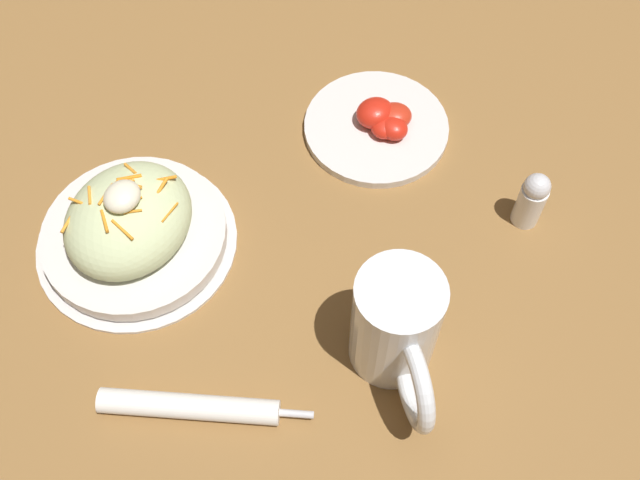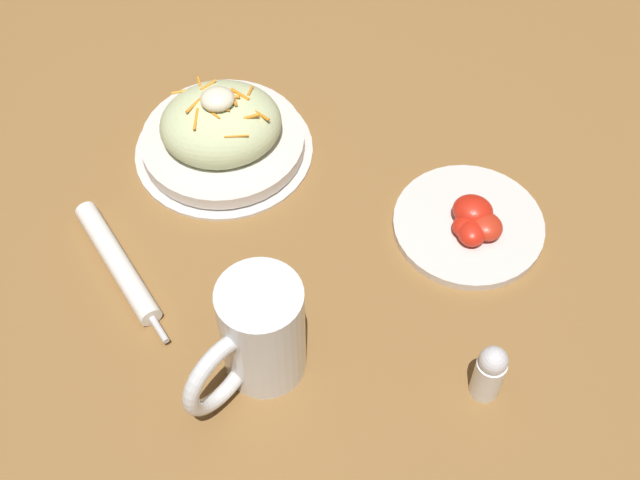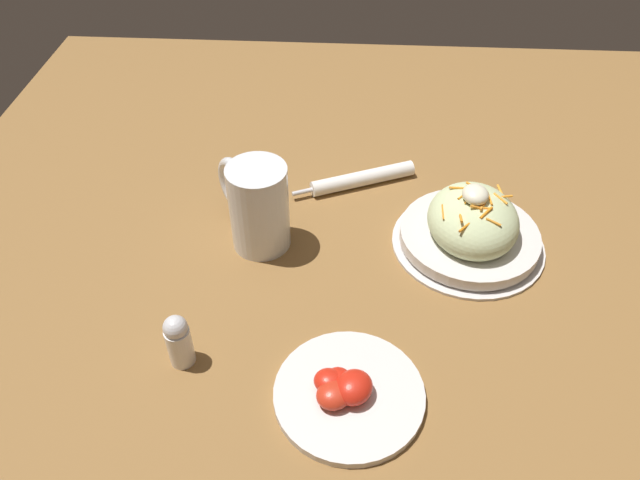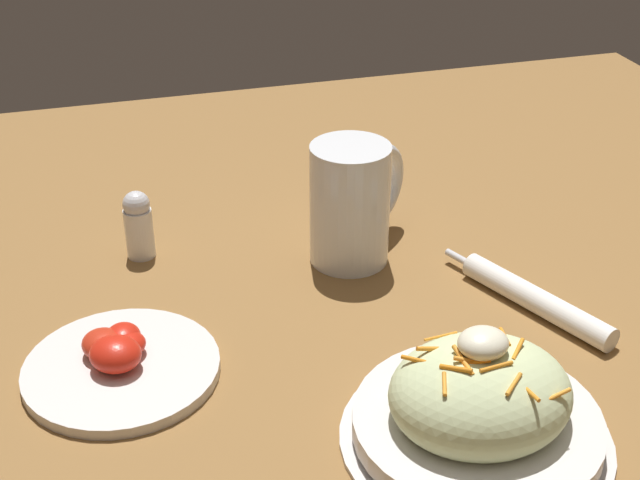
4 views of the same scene
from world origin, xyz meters
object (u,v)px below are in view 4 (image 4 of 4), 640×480
at_px(beer_mug, 352,209).
at_px(salt_shaker, 138,224).
at_px(salad_plate, 478,409).
at_px(napkin_roll, 536,300).
at_px(tomato_plate, 120,362).

xyz_separation_m(beer_mug, salt_shaker, (0.23, -0.07, -0.02)).
height_order(salad_plate, beer_mug, beer_mug).
bearing_deg(beer_mug, napkin_roll, 133.43).
bearing_deg(tomato_plate, salt_shaker, -101.44).
height_order(beer_mug, salt_shaker, beer_mug).
bearing_deg(napkin_roll, salad_plate, 49.09).
distance_m(tomato_plate, salt_shaker, 0.21).
bearing_deg(salad_plate, napkin_roll, -130.91).
height_order(napkin_roll, salt_shaker, salt_shaker).
bearing_deg(napkin_roll, tomato_plate, -2.06).
distance_m(salad_plate, beer_mug, 0.32).
height_order(salad_plate, salt_shaker, salad_plate).
relative_size(tomato_plate, salt_shaker, 2.27).
xyz_separation_m(beer_mug, tomato_plate, (0.27, 0.14, -0.05)).
relative_size(salad_plate, tomato_plate, 1.26).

